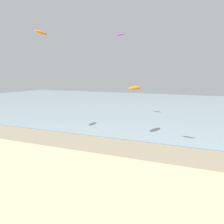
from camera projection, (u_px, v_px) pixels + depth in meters
wet_sand_strip at (169, 154)px, 27.49m from camera, size 120.00×6.32×0.01m
sea at (213, 109)px, 61.27m from camera, size 160.00×70.00×0.10m
kite_aloft_4 at (41, 33)px, 38.27m from camera, size 1.68×3.20×0.85m
kite_aloft_9 at (135, 88)px, 36.51m from camera, size 1.25×3.33×0.63m
kite_aloft_10 at (121, 34)px, 51.16m from camera, size 2.46×2.01×0.54m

